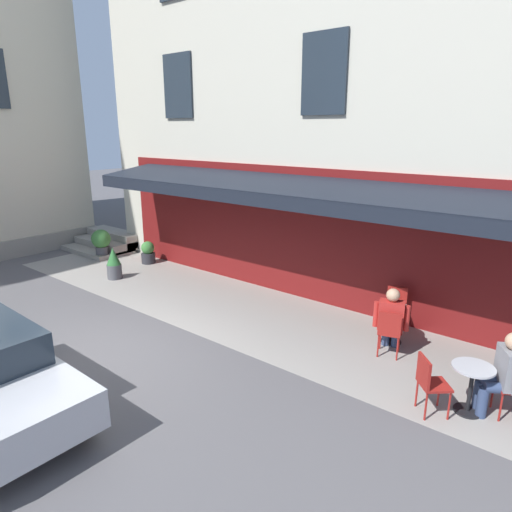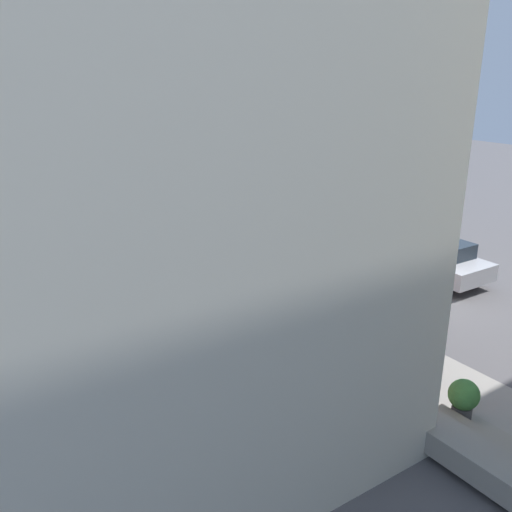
{
  "view_description": "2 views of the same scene",
  "coord_description": "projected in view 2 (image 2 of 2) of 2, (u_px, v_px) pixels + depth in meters",
  "views": [
    {
      "loc": [
        -7.05,
        3.96,
        4.06
      ],
      "look_at": [
        -0.63,
        -3.93,
        1.18
      ],
      "focal_mm": 31.57,
      "sensor_mm": 36.0,
      "label": 1
    },
    {
      "loc": [
        11.08,
        -12.27,
        6.67
      ],
      "look_at": [
        -1.55,
        -3.8,
        1.42
      ],
      "focal_mm": 38.6,
      "sensor_mm": 36.0,
      "label": 2
    }
  ],
  "objects": [
    {
      "name": "cafe_chair_red_under_awning",
      "position": [
        205.0,
        239.0,
        20.65
      ],
      "size": [
        0.55,
        0.55,
        0.91
      ],
      "color": "maroon",
      "rests_on": "ground_plane"
    },
    {
      "name": "cafe_chair_red_near_door",
      "position": [
        222.0,
        257.0,
        18.66
      ],
      "size": [
        0.5,
        0.5,
        0.91
      ],
      "color": "maroon",
      "rests_on": "ground_plane"
    },
    {
      "name": "seated_companion_in_red",
      "position": [
        218.0,
        255.0,
        18.46
      ],
      "size": [
        0.62,
        0.6,
        1.28
      ],
      "color": "navy",
      "rests_on": "ground_plane"
    },
    {
      "name": "ground_plane",
      "position": [
        383.0,
        290.0,
        17.33
      ],
      "size": [
        70.0,
        70.0,
        0.0
      ],
      "primitive_type": "plane",
      "color": "#565456"
    },
    {
      "name": "parked_car_silver",
      "position": [
        426.0,
        256.0,
        18.31
      ],
      "size": [
        4.33,
        1.87,
        1.33
      ],
      "color": "#B7B7BC",
      "rests_on": "ground_plane"
    },
    {
      "name": "seated_patron_in_grey",
      "position": [
        210.0,
        236.0,
        20.51
      ],
      "size": [
        0.65,
        0.62,
        1.31
      ],
      "color": "navy",
      "rests_on": "ground_plane"
    },
    {
      "name": "back_alley_steps",
      "position": [
        477.0,
        453.0,
        9.65
      ],
      "size": [
        2.4,
        1.75,
        0.6
      ],
      "color": "gray",
      "rests_on": "ground_plane"
    },
    {
      "name": "cafe_table_near_entrance",
      "position": [
        220.0,
        242.0,
        20.4
      ],
      "size": [
        0.6,
        0.6,
        0.75
      ],
      "color": "black",
      "rests_on": "ground_plane"
    },
    {
      "name": "potted_plant_entrance_left",
      "position": [
        463.0,
        399.0,
        10.68
      ],
      "size": [
        0.6,
        0.6,
        0.96
      ],
      "color": "#4C4C51",
      "rests_on": "ground_plane"
    },
    {
      "name": "cafe_building_facade",
      "position": [
        0.0,
        30.0,
        13.03
      ],
      "size": [
        20.0,
        10.7,
        15.0
      ],
      "color": "beige",
      "rests_on": "ground_plane"
    },
    {
      "name": "potted_plant_mid_terrace",
      "position": [
        412.0,
        349.0,
        12.84
      ],
      "size": [
        0.41,
        0.41,
        0.89
      ],
      "color": "#4C4C51",
      "rests_on": "ground_plane"
    },
    {
      "name": "cafe_chair_red_back_row",
      "position": [
        196.0,
        267.0,
        17.73
      ],
      "size": [
        0.5,
        0.5,
        0.91
      ],
      "color": "maroon",
      "rests_on": "ground_plane"
    },
    {
      "name": "cafe_chair_red_corner_right",
      "position": [
        236.0,
        242.0,
        20.24
      ],
      "size": [
        0.56,
        0.56,
        0.91
      ],
      "color": "maroon",
      "rests_on": "ground_plane"
    },
    {
      "name": "potted_plant_entrance_right",
      "position": [
        380.0,
        382.0,
        11.67
      ],
      "size": [
        0.43,
        0.43,
        0.7
      ],
      "color": "#2D2D33",
      "rests_on": "ground_plane"
    },
    {
      "name": "cafe_table_mid_terrace",
      "position": [
        210.0,
        264.0,
        18.21
      ],
      "size": [
        0.6,
        0.6,
        0.75
      ],
      "color": "black",
      "rests_on": "ground_plane"
    },
    {
      "name": "sidewalk_cafe_terrace",
      "position": [
        237.0,
        281.0,
        18.09
      ],
      "size": [
        20.5,
        3.2,
        0.01
      ],
      "primitive_type": "cube",
      "color": "gray",
      "rests_on": "ground_plane"
    }
  ]
}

